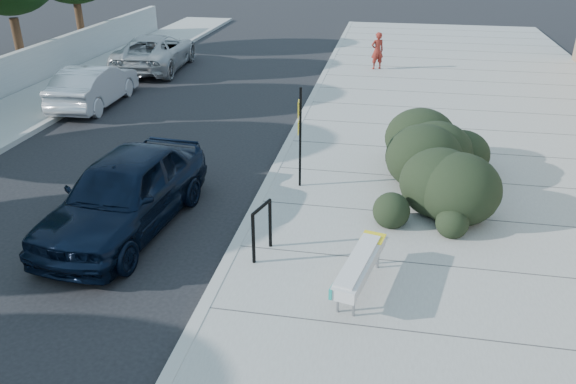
{
  "coord_description": "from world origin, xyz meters",
  "views": [
    {
      "loc": [
        2.75,
        -7.17,
        5.92
      ],
      "look_at": [
        0.91,
        2.85,
        1.0
      ],
      "focal_mm": 35.0,
      "sensor_mm": 36.0,
      "label": 1
    }
  ],
  "objects_px": {
    "bench": "(360,265)",
    "sedan_navy": "(125,193)",
    "sign_post": "(300,131)",
    "wagon_silver": "(94,86)",
    "bike_rack": "(262,225)",
    "suv_silver": "(155,52)",
    "pedestrian": "(377,51)"
  },
  "relations": [
    {
      "from": "sign_post",
      "to": "wagon_silver",
      "type": "bearing_deg",
      "value": 138.95
    },
    {
      "from": "sedan_navy",
      "to": "wagon_silver",
      "type": "bearing_deg",
      "value": 126.59
    },
    {
      "from": "bike_rack",
      "to": "suv_silver",
      "type": "relative_size",
      "value": 0.19
    },
    {
      "from": "sign_post",
      "to": "sedan_navy",
      "type": "distance_m",
      "value": 4.16
    },
    {
      "from": "bike_rack",
      "to": "sedan_navy",
      "type": "bearing_deg",
      "value": -177.47
    },
    {
      "from": "sedan_navy",
      "to": "suv_silver",
      "type": "xyz_separation_m",
      "value": [
        -5.0,
        13.7,
        -0.07
      ]
    },
    {
      "from": "bench",
      "to": "wagon_silver",
      "type": "xyz_separation_m",
      "value": [
        -10.0,
        9.68,
        0.09
      ]
    },
    {
      "from": "wagon_silver",
      "to": "suv_silver",
      "type": "distance_m",
      "value": 5.56
    },
    {
      "from": "bench",
      "to": "wagon_silver",
      "type": "distance_m",
      "value": 13.92
    },
    {
      "from": "suv_silver",
      "to": "sedan_navy",
      "type": "bearing_deg",
      "value": 105.3
    },
    {
      "from": "bike_rack",
      "to": "sign_post",
      "type": "height_order",
      "value": "sign_post"
    },
    {
      "from": "bike_rack",
      "to": "sign_post",
      "type": "relative_size",
      "value": 0.43
    },
    {
      "from": "sedan_navy",
      "to": "suv_silver",
      "type": "height_order",
      "value": "sedan_navy"
    },
    {
      "from": "bike_rack",
      "to": "suv_silver",
      "type": "bearing_deg",
      "value": 135.43
    },
    {
      "from": "bench",
      "to": "bike_rack",
      "type": "xyz_separation_m",
      "value": [
        -1.9,
        0.79,
        0.15
      ]
    },
    {
      "from": "sedan_navy",
      "to": "pedestrian",
      "type": "height_order",
      "value": "pedestrian"
    },
    {
      "from": "sign_post",
      "to": "bench",
      "type": "bearing_deg",
      "value": -73.39
    },
    {
      "from": "bike_rack",
      "to": "pedestrian",
      "type": "bearing_deg",
      "value": 100.6
    },
    {
      "from": "bench",
      "to": "wagon_silver",
      "type": "height_order",
      "value": "wagon_silver"
    },
    {
      "from": "pedestrian",
      "to": "sedan_navy",
      "type": "bearing_deg",
      "value": 47.09
    },
    {
      "from": "bench",
      "to": "suv_silver",
      "type": "bearing_deg",
      "value": 135.76
    },
    {
      "from": "bench",
      "to": "sedan_navy",
      "type": "bearing_deg",
      "value": 175.34
    },
    {
      "from": "bike_rack",
      "to": "sedan_navy",
      "type": "height_order",
      "value": "sedan_navy"
    },
    {
      "from": "pedestrian",
      "to": "suv_silver",
      "type": "bearing_deg",
      "value": -18.67
    },
    {
      "from": "bench",
      "to": "bike_rack",
      "type": "bearing_deg",
      "value": 169.85
    },
    {
      "from": "sedan_navy",
      "to": "pedestrian",
      "type": "distance_m",
      "value": 15.58
    },
    {
      "from": "sign_post",
      "to": "pedestrian",
      "type": "height_order",
      "value": "sign_post"
    },
    {
      "from": "bench",
      "to": "sign_post",
      "type": "relative_size",
      "value": 0.84
    },
    {
      "from": "bench",
      "to": "suv_silver",
      "type": "height_order",
      "value": "suv_silver"
    },
    {
      "from": "bench",
      "to": "sedan_navy",
      "type": "xyz_separation_m",
      "value": [
        -5.0,
        1.54,
        0.2
      ]
    },
    {
      "from": "suv_silver",
      "to": "pedestrian",
      "type": "height_order",
      "value": "pedestrian"
    },
    {
      "from": "bike_rack",
      "to": "pedestrian",
      "type": "distance_m",
      "value": 15.71
    }
  ]
}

